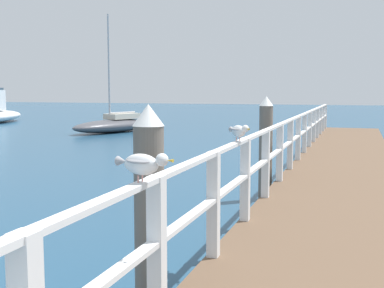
% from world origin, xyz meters
% --- Properties ---
extents(pier_deck, '(2.43, 24.82, 0.52)m').
position_xyz_m(pier_deck, '(0.00, 12.41, 0.26)').
color(pier_deck, brown).
rests_on(pier_deck, ground_plane).
extents(pier_railing, '(0.12, 23.34, 1.13)m').
position_xyz_m(pier_railing, '(-1.13, 12.41, 1.21)').
color(pier_railing, white).
rests_on(pier_railing, pier_deck).
extents(dock_piling_near, '(0.29, 0.29, 2.17)m').
position_xyz_m(dock_piling_near, '(-1.51, 4.62, 1.09)').
color(dock_piling_near, '#6B6056').
rests_on(dock_piling_near, ground_plane).
extents(dock_piling_far, '(0.29, 0.29, 2.17)m').
position_xyz_m(dock_piling_far, '(-1.51, 10.66, 1.09)').
color(dock_piling_far, '#6B6056').
rests_on(dock_piling_far, ground_plane).
extents(seagull_foreground, '(0.47, 0.22, 0.21)m').
position_xyz_m(seagull_foreground, '(-1.13, 3.63, 1.79)').
color(seagull_foreground, white).
rests_on(seagull_foreground, pier_railing).
extents(seagull_background, '(0.35, 0.39, 0.21)m').
position_xyz_m(seagull_background, '(-1.13, 6.56, 1.79)').
color(seagull_background, white).
rests_on(seagull_background, pier_railing).
extents(boat_3, '(3.37, 5.79, 6.31)m').
position_xyz_m(boat_3, '(-12.34, 24.58, 0.42)').
color(boat_3, '#4C4C51').
rests_on(boat_3, ground_plane).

